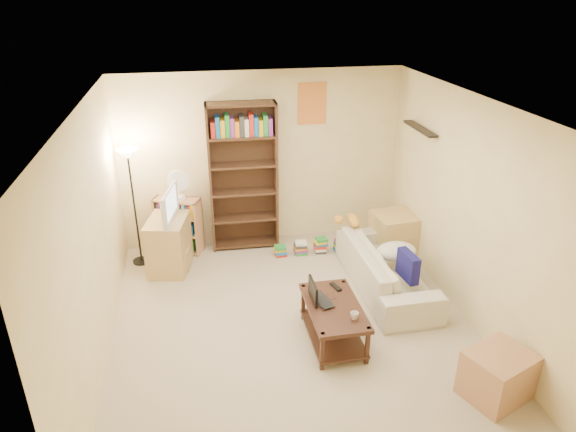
{
  "coord_description": "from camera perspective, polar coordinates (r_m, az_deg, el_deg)",
  "views": [
    {
      "loc": [
        -0.97,
        -4.7,
        3.56
      ],
      "look_at": [
        0.08,
        0.69,
        1.05
      ],
      "focal_mm": 32.0,
      "sensor_mm": 36.0,
      "label": 1
    }
  ],
  "objects": [
    {
      "name": "tv_remote",
      "position": [
        5.81,
        5.31,
        -7.84
      ],
      "size": [
        0.1,
        0.19,
        0.02
      ],
      "primitive_type": "cube",
      "rotation": [
        0.0,
        0.0,
        0.3
      ],
      "color": "black",
      "rests_on": "coffee_table"
    },
    {
      "name": "laptop",
      "position": [
        5.6,
        4.22,
        -9.17
      ],
      "size": [
        0.46,
        0.4,
        0.03
      ],
      "primitive_type": "imported",
      "rotation": [
        0.0,
        0.0,
        1.82
      ],
      "color": "black",
      "rests_on": "coffee_table"
    },
    {
      "name": "floor_lamp",
      "position": [
        6.95,
        -17.15,
        4.48
      ],
      "size": [
        0.28,
        0.28,
        1.63
      ],
      "color": "black",
      "rests_on": "ground"
    },
    {
      "name": "room",
      "position": [
        5.18,
        0.63,
        2.62
      ],
      "size": [
        4.5,
        4.54,
        2.52
      ],
      "color": "tan",
      "rests_on": "ground"
    },
    {
      "name": "cream_blanket",
      "position": [
        6.59,
        11.93,
        -3.86
      ],
      "size": [
        0.52,
        0.37,
        0.22
      ],
      "primitive_type": "ellipsoid",
      "color": "beige",
      "rests_on": "sofa"
    },
    {
      "name": "mug",
      "position": [
        5.33,
        7.39,
        -10.95
      ],
      "size": [
        0.09,
        0.09,
        0.08
      ],
      "primitive_type": "imported",
      "rotation": [
        0.0,
        0.0,
        -0.02
      ],
      "color": "silver",
      "rests_on": "coffee_table"
    },
    {
      "name": "end_cabinet",
      "position": [
        5.35,
        22.25,
        -16.03
      ],
      "size": [
        0.7,
        0.65,
        0.48
      ],
      "primitive_type": "cube",
      "rotation": [
        0.0,
        0.0,
        0.37
      ],
      "color": "tan",
      "rests_on": "ground"
    },
    {
      "name": "tabby_cat",
      "position": [
        6.97,
        6.98,
        -0.44
      ],
      "size": [
        0.44,
        0.16,
        0.15
      ],
      "color": "orange",
      "rests_on": "sofa"
    },
    {
      "name": "side_table",
      "position": [
        7.37,
        11.64,
        -2.1
      ],
      "size": [
        0.6,
        0.6,
        0.63
      ],
      "primitive_type": "cube",
      "rotation": [
        0.0,
        0.0,
        0.1
      ],
      "color": "tan",
      "rests_on": "ground"
    },
    {
      "name": "book_stacks",
      "position": [
        7.38,
        2.67,
        -3.46
      ],
      "size": [
        1.06,
        0.16,
        0.23
      ],
      "color": "red",
      "rests_on": "ground"
    },
    {
      "name": "short_bookshelf",
      "position": [
        7.45,
        -12.03,
        -1.01
      ],
      "size": [
        0.69,
        0.49,
        0.82
      ],
      "rotation": [
        0.0,
        0.0,
        -0.42
      ],
      "color": "tan",
      "rests_on": "ground"
    },
    {
      "name": "television",
      "position": [
        6.8,
        -13.54,
        1.21
      ],
      "size": [
        0.77,
        0.4,
        0.42
      ],
      "primitive_type": "imported",
      "rotation": [
        0.0,
        0.0,
        1.36
      ],
      "color": "black",
      "rests_on": "tv_stand"
    },
    {
      "name": "laptop_screen",
      "position": [
        5.5,
        2.79,
        -8.31
      ],
      "size": [
        0.01,
        0.33,
        0.22
      ],
      "primitive_type": "cube",
      "rotation": [
        0.0,
        0.0,
        -0.0
      ],
      "color": "white",
      "rests_on": "laptop"
    },
    {
      "name": "tv_stand",
      "position": [
        7.04,
        -13.09,
        -3.1
      ],
      "size": [
        0.62,
        0.77,
        0.73
      ],
      "primitive_type": "cube",
      "rotation": [
        0.0,
        0.0,
        -0.21
      ],
      "color": "tan",
      "rests_on": "ground"
    },
    {
      "name": "coffee_table",
      "position": [
        5.62,
        5.08,
        -11.15
      ],
      "size": [
        0.55,
        1.0,
        0.44
      ],
      "rotation": [
        0.0,
        0.0,
        -0.0
      ],
      "color": "#3A1F16",
      "rests_on": "ground"
    },
    {
      "name": "desk_fan",
      "position": [
        7.16,
        -12.11,
        3.52
      ],
      "size": [
        0.29,
        0.16,
        0.43
      ],
      "color": "white",
      "rests_on": "short_bookshelf"
    },
    {
      "name": "tall_bookshelf",
      "position": [
        7.21,
        -5.0,
        4.66
      ],
      "size": [
        0.96,
        0.34,
        2.11
      ],
      "rotation": [
        0.0,
        0.0,
        -0.03
      ],
      "color": "#48291B",
      "rests_on": "ground"
    },
    {
      "name": "sofa",
      "position": [
        6.6,
        10.82,
        -5.7
      ],
      "size": [
        1.92,
        0.77,
        0.56
      ],
      "primitive_type": "imported",
      "rotation": [
        0.0,
        0.0,
        1.58
      ],
      "color": "#BDB79C",
      "rests_on": "ground"
    },
    {
      "name": "navy_pillow",
      "position": [
        6.18,
        13.19,
        -5.43
      ],
      "size": [
        0.15,
        0.38,
        0.33
      ],
      "primitive_type": "cube",
      "rotation": [
        0.0,
        0.0,
        1.68
      ],
      "color": "#151357",
      "rests_on": "sofa"
    }
  ]
}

